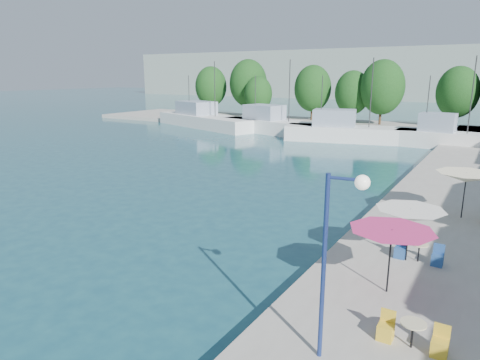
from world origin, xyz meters
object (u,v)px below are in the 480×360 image
Objects in this scene: trawler_01 at (206,120)px; umbrella_white at (410,215)px; umbrella_cream at (466,177)px; trawler_02 at (276,126)px; street_lamp at (338,235)px; trawler_04 at (451,139)px; umbrella_pink at (391,237)px; trawler_03 at (351,133)px.

umbrella_white is at bearing -25.65° from trawler_01.
trawler_01 is 48.31m from umbrella_cream.
street_lamp is (23.64, -42.97, 3.02)m from trawler_02.
umbrella_cream is at bearing -35.62° from trawler_02.
trawler_02 is at bearing 179.87° from trawler_04.
street_lamp is (1.69, -41.82, 3.01)m from trawler_04.
umbrella_cream is at bearing 82.05° from umbrella_pink.
trawler_04 is at bearing -10.96° from trawler_03.
trawler_04 is (21.95, -1.15, 0.00)m from trawler_02.
trawler_01 reaches higher than umbrella_white.
trawler_01 is at bearing 135.18° from umbrella_white.
street_lamp is at bearing -93.10° from umbrella_white.
trawler_04 reaches higher than street_lamp.
umbrella_white is (24.04, -35.47, 1.45)m from trawler_02.
umbrella_white is 0.90× the size of umbrella_cream.
trawler_01 and trawler_02 have the same top height.
trawler_04 is 41.96m from street_lamp.
umbrella_cream reaches higher than umbrella_pink.
trawler_01 is 1.17× the size of trawler_02.
umbrella_cream is 14.75m from street_lamp.
trawler_03 and trawler_04 have the same top height.
trawler_04 is at bearing 83.52° from street_lamp.
trawler_01 is at bearing 179.13° from trawler_04.
trawler_04 is 4.11× the size of umbrella_cream.
umbrella_pink is at bearing -83.95° from trawler_04.
street_lamp is at bearing -97.00° from umbrella_cream.
trawler_03 is at bearing 98.20° from street_lamp.
trawler_01 is 4.17× the size of street_lamp.
trawler_01 is at bearing 132.87° from umbrella_pink.
trawler_03 is at bearing -174.22° from trawler_04.
trawler_03 reaches higher than umbrella_pink.
umbrella_pink is (2.07, -37.37, 1.55)m from trawler_04.
umbrella_white is 7.22m from umbrella_cream.
trawler_02 is at bearing 110.02° from street_lamp.
trawler_03 is at bearing 109.43° from umbrella_pink.
umbrella_cream is at bearing -18.51° from trawler_01.
trawler_02 is 49.14m from street_lamp.
trawler_02 is 1.06× the size of trawler_03.
umbrella_pink is 0.96× the size of umbrella_cream.
trawler_03 is 43.25m from street_lamp.
street_lamp is at bearing -48.66° from trawler_02.
trawler_01 is 12.83m from trawler_02.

